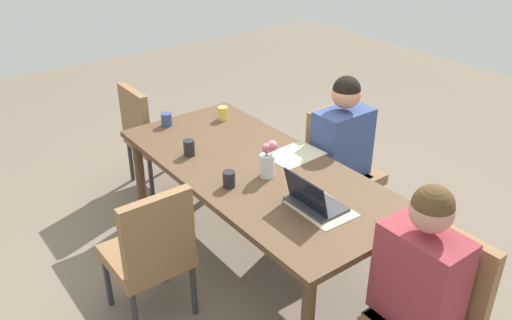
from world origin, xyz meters
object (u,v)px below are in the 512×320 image
Objects in this scene: person_head_left_left_mid at (414,305)px; chair_head_right_right_near at (150,132)px; flower_vase at (268,160)px; chair_head_left_left_mid at (433,310)px; chair_near_left_near at (339,162)px; coffee_mug_centre_right at (229,179)px; coffee_mug_near_left at (167,119)px; coffee_mug_near_right at (223,113)px; laptop_head_left_left_mid at (313,200)px; person_near_left_near at (340,165)px; coffee_mug_centre_left at (189,148)px; dining_table at (256,177)px; chair_far_left_far at (151,250)px.

person_head_left_left_mid is 2.61m from chair_head_right_right_near.
chair_head_right_right_near is at bearing 3.38° from flower_vase.
chair_near_left_near is at bearing -27.55° from chair_head_left_left_mid.
coffee_mug_centre_right is (-1.42, 0.18, 0.28)m from chair_head_right_right_near.
coffee_mug_near_right is (-0.15, -0.40, 0.00)m from coffee_mug_near_left.
chair_near_left_near is at bearing -54.04° from laptop_head_left_left_mid.
person_near_left_near reaches higher than chair_head_left_left_mid.
chair_head_left_left_mid is 2.28m from coffee_mug_near_left.
coffee_mug_centre_right is (-0.49, 0.02, -0.00)m from coffee_mug_centre_left.
chair_head_right_right_near is at bearing -9.58° from coffee_mug_centre_left.
chair_near_left_near is at bearing -145.99° from chair_head_right_right_near.
chair_head_right_right_near is 9.21× the size of coffee_mug_near_left.
chair_near_left_near is 1.52m from person_head_left_left_mid.
flower_vase is (-0.13, 0.01, 0.19)m from dining_table.
person_head_left_left_mid is at bearing -167.23° from coffee_mug_centre_right.
flower_vase reaches higher than coffee_mug_centre_left.
chair_near_left_near is at bearing -144.05° from coffee_mug_near_right.
chair_near_left_near and chair_head_left_left_mid have the same top height.
person_head_left_left_mid reaches higher than coffee_mug_centre_left.
dining_table is 2.28× the size of chair_head_left_left_mid.
chair_far_left_far is (1.25, 0.88, 0.00)m from chair_head_left_left_mid.
flower_vase is 2.36× the size of coffee_mug_near_right.
chair_near_left_near is (0.02, -0.78, -0.15)m from dining_table.
chair_near_left_near is at bearing -78.73° from flower_vase.
dining_table is at bearing -175.84° from chair_head_right_right_near.
chair_head_left_left_mid is 9.09× the size of coffee_mug_centre_right.
chair_near_left_near is 2.81× the size of laptop_head_left_left_mid.
chair_near_left_near reaches higher than dining_table.
chair_head_left_left_mid reaches higher than coffee_mug_near_right.
person_near_left_near is 0.80m from flower_vase.
coffee_mug_centre_right is at bearing 96.52° from chair_near_left_near.
chair_near_left_near is 1.04m from laptop_head_left_left_mid.
chair_head_left_left_mid is 1.32m from coffee_mug_centre_right.
coffee_mug_centre_left reaches higher than coffee_mug_near_right.
chair_far_left_far reaches higher than coffee_mug_near_left.
chair_far_left_far reaches higher than coffee_mug_centre_right.
chair_head_left_left_mid is 9.21× the size of coffee_mug_near_left.
dining_table is 0.49m from coffee_mug_centre_left.
flower_vase is (-1.46, -0.09, 0.34)m from chair_head_right_right_near.
dining_table is 0.58m from laptop_head_left_left_mid.
flower_vase is at bearing -176.62° from chair_head_right_right_near.
dining_table is 0.80m from chair_near_left_near.
chair_near_left_near is 1.57m from chair_head_right_right_near.
coffee_mug_near_left is at bearing 7.29° from flower_vase.
person_near_left_near is 3.73× the size of laptop_head_left_left_mid.
chair_far_left_far is 8.45× the size of coffee_mug_centre_left.
chair_head_right_right_near reaches higher than coffee_mug_near_left.
chair_near_left_near is at bearing -38.76° from person_near_left_near.
chair_far_left_far is 0.87m from flower_vase.
chair_near_left_near is 9.21× the size of coffee_mug_near_left.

